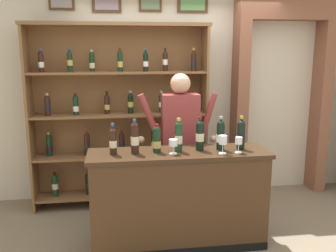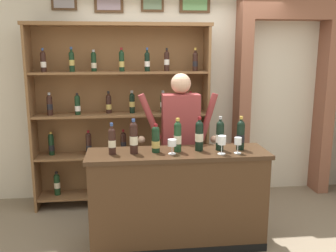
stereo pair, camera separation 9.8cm
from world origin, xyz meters
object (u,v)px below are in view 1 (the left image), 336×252
at_px(tasting_bottle_chianti, 221,135).
at_px(wine_glass_spare, 239,142).
at_px(tasting_bottle_bianco, 179,136).
at_px(tasting_bottle_vin_santo, 241,134).
at_px(wine_glass_left, 173,143).
at_px(tasting_counter, 179,199).
at_px(tasting_bottle_riserva, 200,135).
at_px(wine_shelf, 120,112).
at_px(tasting_bottle_brunello, 157,139).
at_px(wine_glass_center, 223,141).
at_px(tasting_bottle_prosecco, 135,137).
at_px(shopkeeper, 180,133).
at_px(tasting_bottle_super_tuscan, 113,141).

relative_size(tasting_bottle_chianti, wine_glass_spare, 2.17).
distance_m(tasting_bottle_bianco, tasting_bottle_vin_santo, 0.62).
height_order(wine_glass_left, wine_glass_spare, wine_glass_spare).
bearing_deg(tasting_counter, tasting_bottle_riserva, 6.83).
bearing_deg(wine_shelf, tasting_bottle_chianti, -49.10).
height_order(tasting_counter, wine_glass_left, wine_glass_left).
relative_size(tasting_bottle_brunello, wine_glass_center, 1.55).
distance_m(tasting_counter, wine_glass_left, 0.60).
bearing_deg(tasting_bottle_prosecco, shopkeeper, 45.30).
distance_m(wine_shelf, wine_glass_center, 1.57).
xyz_separation_m(tasting_bottle_riserva, tasting_bottle_chianti, (0.20, -0.01, -0.00)).
distance_m(tasting_bottle_brunello, tasting_bottle_chianti, 0.63).
xyz_separation_m(wine_shelf, tasting_bottle_prosecco, (0.13, -1.14, -0.05)).
distance_m(tasting_bottle_super_tuscan, tasting_bottle_prosecco, 0.20).
height_order(shopkeeper, tasting_bottle_riserva, shopkeeper).
relative_size(tasting_bottle_prosecco, wine_glass_center, 1.87).
bearing_deg(tasting_bottle_bianco, wine_shelf, 116.04).
distance_m(wine_shelf, tasting_bottle_bianco, 1.25).
relative_size(tasting_bottle_riserva, tasting_bottle_vin_santo, 1.00).
distance_m(shopkeeper, tasting_bottle_bianco, 0.53).
xyz_separation_m(wine_shelf, tasting_bottle_vin_santo, (1.17, -1.12, -0.06)).
bearing_deg(tasting_bottle_vin_santo, tasting_bottle_prosecco, -179.05).
height_order(wine_shelf, tasting_bottle_bianco, wine_shelf).
distance_m(shopkeeper, tasting_bottle_prosecco, 0.75).
distance_m(tasting_bottle_super_tuscan, tasting_bottle_vin_santo, 1.24).
relative_size(tasting_counter, tasting_bottle_riserva, 5.26).
bearing_deg(tasting_bottle_chianti, wine_glass_left, -169.72).
relative_size(wine_shelf, tasting_bottle_brunello, 8.12).
relative_size(tasting_counter, tasting_bottle_vin_santo, 5.26).
xyz_separation_m(tasting_bottle_riserva, wine_glass_center, (0.19, -0.15, -0.03)).
relative_size(tasting_bottle_prosecco, wine_glass_left, 2.36).
distance_m(wine_shelf, tasting_bottle_vin_santo, 1.62).
relative_size(tasting_bottle_super_tuscan, tasting_bottle_prosecco, 0.90).
bearing_deg(tasting_bottle_prosecco, wine_shelf, 96.34).
bearing_deg(wine_glass_center, tasting_bottle_prosecco, 171.62).
distance_m(tasting_bottle_brunello, wine_glass_center, 0.63).
xyz_separation_m(shopkeeper, tasting_bottle_super_tuscan, (-0.73, -0.53, 0.06)).
relative_size(tasting_bottle_brunello, tasting_bottle_riserva, 0.83).
xyz_separation_m(tasting_bottle_super_tuscan, tasting_bottle_prosecco, (0.20, 0.00, 0.02)).
relative_size(shopkeeper, tasting_bottle_chianti, 5.04).
relative_size(tasting_counter, tasting_bottle_chianti, 5.24).
xyz_separation_m(tasting_counter, tasting_bottle_super_tuscan, (-0.62, -0.01, 0.62)).
bearing_deg(wine_shelf, wine_glass_left, -68.10).
bearing_deg(tasting_counter, wine_glass_center, -17.78).
bearing_deg(tasting_bottle_super_tuscan, tasting_bottle_brunello, 3.15).
relative_size(shopkeeper, tasting_bottle_bianco, 5.14).
bearing_deg(wine_glass_left, tasting_bottle_chianti, 10.28).
bearing_deg(wine_shelf, tasting_bottle_riserva, -55.49).
bearing_deg(wine_glass_center, tasting_counter, 162.22).
bearing_deg(tasting_bottle_brunello, tasting_bottle_vin_santo, -0.15).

